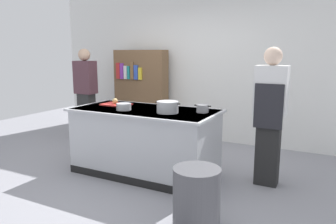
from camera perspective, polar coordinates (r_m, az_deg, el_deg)
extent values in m
plane|color=gray|center=(4.60, -3.98, -10.60)|extent=(10.00, 10.00, 0.00)
cube|color=white|center=(6.19, 6.13, 9.00)|extent=(6.40, 0.12, 3.00)
cube|color=#B7BABF|center=(4.46, -4.05, -5.20)|extent=(1.90, 0.90, 0.90)
cube|color=#B7BABF|center=(4.37, -4.12, 0.30)|extent=(1.98, 0.98, 0.03)
cube|color=black|center=(4.23, -7.26, -11.88)|extent=(1.90, 0.01, 0.10)
cube|color=red|center=(4.75, -9.10, 1.32)|extent=(0.40, 0.28, 0.02)
sphere|color=tan|center=(4.73, -9.31, 1.91)|extent=(0.08, 0.08, 0.08)
cylinder|color=#B7BABF|center=(4.08, -0.08, 0.88)|extent=(0.28, 0.28, 0.15)
cube|color=black|center=(4.15, -1.96, 1.74)|extent=(0.04, 0.02, 0.01)
cube|color=black|center=(4.01, 1.87, 1.44)|extent=(0.04, 0.02, 0.01)
cylinder|color=#99999E|center=(4.13, 6.12, 0.62)|extent=(0.15, 0.15, 0.10)
cube|color=black|center=(4.16, 4.94, 1.20)|extent=(0.04, 0.02, 0.01)
cube|color=black|center=(4.10, 7.33, 1.01)|extent=(0.04, 0.02, 0.01)
cylinder|color=#B7BABF|center=(4.32, -7.81, 0.93)|extent=(0.20, 0.20, 0.09)
cylinder|color=#4C4C51|center=(3.15, 5.06, -15.02)|extent=(0.45, 0.45, 0.60)
cube|color=black|center=(4.27, 17.17, -6.38)|extent=(0.28, 0.20, 0.90)
cube|color=silver|center=(4.12, 17.74, 3.65)|extent=(0.38, 0.24, 0.60)
sphere|color=beige|center=(4.10, 18.06, 9.35)|extent=(0.22, 0.22, 0.22)
cube|color=#232328|center=(4.03, 17.29, 0.93)|extent=(0.34, 0.02, 0.54)
cube|color=#2D2D2D|center=(6.28, -14.08, -0.89)|extent=(0.28, 0.20, 0.90)
cube|color=#53333C|center=(6.18, -14.39, 5.94)|extent=(0.38, 0.24, 0.60)
sphere|color=#D3AA8C|center=(6.16, -14.56, 9.74)|extent=(0.22, 0.22, 0.22)
cube|color=brown|center=(6.50, -4.78, 3.35)|extent=(1.10, 0.28, 1.70)
cube|color=red|center=(6.57, -8.78, 7.19)|extent=(0.08, 0.03, 0.31)
cube|color=purple|center=(6.52, -8.15, 7.15)|extent=(0.07, 0.03, 0.31)
cube|color=white|center=(6.47, -7.51, 6.93)|extent=(0.07, 0.03, 0.26)
cube|color=teal|center=(6.43, -6.95, 6.90)|extent=(0.05, 0.03, 0.26)
cube|color=brown|center=(6.38, -6.37, 7.25)|extent=(0.07, 0.03, 0.34)
cube|color=#3351B7|center=(6.33, -5.67, 6.97)|extent=(0.09, 0.03, 0.28)
cube|color=yellow|center=(6.28, -4.94, 6.75)|extent=(0.08, 0.03, 0.23)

